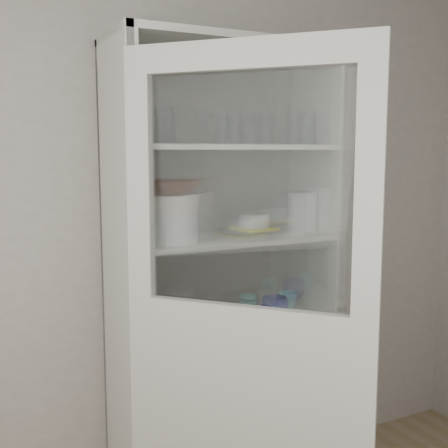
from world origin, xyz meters
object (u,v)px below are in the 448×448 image
goblet_0 (135,122)px  white_ramekin (254,220)px  plate_stack_back (175,227)px  glass_platter (254,232)px  goblet_3 (260,129)px  measuring_cups (219,326)px  grey_bowl_stack (302,211)px  mug_white (249,317)px  pantry_cabinet (218,302)px  cupboard_door (245,369)px  tin_box (286,389)px  goblet_1 (205,127)px  goblet_2 (246,124)px  terracotta_bowl (170,187)px  white_canister (158,316)px  plate_stack_front (170,227)px  cream_bowl (170,203)px  teal_jar (248,307)px  mug_blue (275,308)px  yellow_trivet (254,228)px  cream_dish (177,408)px  mug_teal (288,301)px

goblet_0 → white_ramekin: 0.68m
plate_stack_back → glass_platter: size_ratio=0.62×
goblet_3 → measuring_cups: (-0.32, -0.21, -0.86)m
grey_bowl_stack → mug_white: 0.57m
glass_platter → measuring_cups: size_ratio=2.96×
pantry_cabinet → cupboard_door: size_ratio=1.05×
goblet_0 → tin_box: size_ratio=0.89×
measuring_cups → plate_stack_back: bearing=117.7°
goblet_1 → goblet_2: (0.20, -0.01, 0.02)m
terracotta_bowl → white_canister: bearing=108.7°
cupboard_door → goblet_1: size_ratio=12.68×
goblet_2 → glass_platter: size_ratio=0.59×
glass_platter → measuring_cups: 0.45m
cupboard_door → goblet_1: bearing=124.6°
plate_stack_front → grey_bowl_stack: 0.70m
cupboard_door → goblet_0: bearing=152.9°
cupboard_door → grey_bowl_stack: cupboard_door is taller
plate_stack_front → cupboard_door: bearing=-78.8°
mug_white → cream_bowl: bearing=156.8°
pantry_cabinet → goblet_0: bearing=176.7°
white_canister → tin_box: size_ratio=0.69×
plate_stack_back → goblet_0: bearing=-171.1°
goblet_0 → mug_white: (0.44, -0.20, -0.85)m
pantry_cabinet → white_canister: (-0.32, -0.06, -0.01)m
pantry_cabinet → teal_jar: (0.13, -0.05, -0.03)m
tin_box → measuring_cups: bearing=-171.4°
goblet_0 → tin_box: goblet_0 is taller
goblet_2 → white_canister: bearing=-171.7°
teal_jar → mug_blue: bearing=-31.6°
goblet_2 → plate_stack_front: 0.63m
goblet_0 → yellow_trivet: (0.52, -0.10, -0.47)m
cream_dish → plate_stack_front: bearing=-123.3°
plate_stack_front → tin_box: 1.03m
cupboard_door → mug_white: 0.52m
glass_platter → white_canister: size_ratio=2.27×
yellow_trivet → white_ramekin: size_ratio=1.19×
goblet_2 → cupboard_door: bearing=-118.7°
yellow_trivet → plate_stack_front: bearing=-171.5°
plate_stack_front → goblet_1: bearing=34.5°
white_canister → tin_box: (0.63, -0.04, -0.44)m
glass_platter → mug_blue: (0.10, -0.03, -0.36)m
plate_stack_front → teal_jar: bearing=13.0°
goblet_0 → cream_dish: bearing=-30.3°
mug_blue → tin_box: size_ratio=0.60×
goblet_0 → goblet_3: 0.62m
plate_stack_front → glass_platter: bearing=8.5°
mug_blue → glass_platter: bearing=154.3°
teal_jar → goblet_2: bearing=76.6°
measuring_cups → goblet_3: bearing=32.9°
pantry_cabinet → mug_teal: bearing=-4.9°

